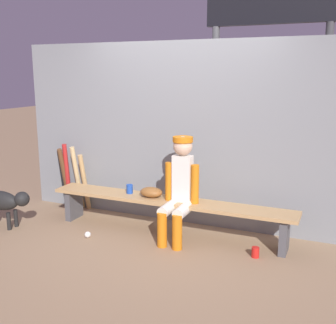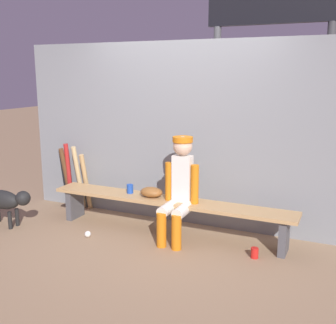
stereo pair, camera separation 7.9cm
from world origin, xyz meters
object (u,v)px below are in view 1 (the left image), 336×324
dog (5,201)px  bat_aluminum_red (67,176)px  bat_aluminum_black (63,178)px  bat_wood_dark (65,178)px  player_seated (179,186)px  baseball (88,235)px  bat_wood_natural (77,178)px  cup_on_ground (255,252)px  dugout_bench (168,206)px  bat_wood_tan (85,182)px  scoreboard (275,19)px  cup_on_bench (130,189)px  baseball_glove (151,192)px

dog → bat_aluminum_red: bearing=74.1°
bat_aluminum_black → dog: (-0.14, -0.98, -0.08)m
bat_wood_dark → dog: 0.96m
player_seated → baseball: size_ratio=16.07×
bat_wood_natural → bat_aluminum_black: 0.29m
bat_aluminum_red → cup_on_ground: bearing=-11.4°
bat_wood_dark → baseball: bat_wood_dark is taller
dugout_bench → bat_wood_natural: (-1.52, 0.33, 0.11)m
bat_wood_tan → bat_wood_dark: (-0.33, -0.00, 0.03)m
dugout_bench → player_seated: size_ratio=2.53×
bat_aluminum_black → scoreboard: (2.72, 0.91, 2.15)m
cup_on_bench → dog: cup_on_bench is taller
bat_wood_natural → dugout_bench: bearing=-12.2°
bat_wood_tan → dugout_bench: bearing=-12.9°
bat_wood_dark → dog: bat_wood_dark is taller
bat_wood_tan → cup_on_bench: 0.91m
player_seated → bat_wood_tan: size_ratio=1.45×
dugout_bench → player_seated: 0.36m
dog → player_seated: bearing=13.3°
dugout_bench → bat_wood_dark: bearing=169.6°
bat_wood_tan → bat_wood_dark: size_ratio=0.93×
bat_wood_tan → scoreboard: size_ratio=0.22×
baseball_glove → cup_on_bench: baseball_glove is taller
baseball_glove → bat_wood_dark: bat_wood_dark is taller
bat_aluminum_red → dog: bearing=-105.9°
bat_aluminum_red → cup_on_bench: (1.15, -0.28, 0.02)m
baseball → cup_on_ground: (1.91, 0.25, 0.02)m
bat_wood_natural → scoreboard: size_ratio=0.25×
bat_wood_dark → baseball: bearing=-41.7°
bat_aluminum_black → dog: bat_aluminum_black is taller
dugout_bench → bat_aluminum_black: bat_aluminum_black is taller
bat_wood_tan → scoreboard: scoreboard is taller
dugout_bench → bat_wood_dark: size_ratio=3.41×
bat_wood_natural → scoreboard: bearing=21.3°
player_seated → bat_aluminum_black: player_seated is taller
baseball → dugout_bench: bearing=31.3°
bat_wood_dark → bat_aluminum_black: bearing=143.5°
bat_aluminum_red → baseball_glove: bearing=-12.3°
bat_wood_tan → bat_aluminum_black: 0.41m
bat_wood_natural → bat_aluminum_red: size_ratio=0.99×
bat_wood_tan → baseball: (0.58, -0.81, -0.37)m
bat_wood_tan → bat_aluminum_red: size_ratio=0.88×
dugout_bench → cup_on_bench: bearing=176.0°
player_seated → cup_on_bench: bearing=168.8°
baseball → dog: size_ratio=0.09×
cup_on_ground → bat_aluminum_black: bearing=168.0°
dugout_bench → bat_wood_tan: bearing=167.1°
bat_aluminum_black → dog: size_ratio=0.97×
dugout_bench → bat_wood_tan: (-1.40, 0.32, 0.06)m
bat_wood_natural → scoreboard: 3.36m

